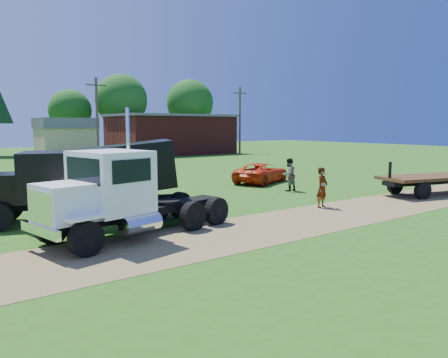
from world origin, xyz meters
TOP-DOWN VIEW (x-y plane):
  - ground at (0.00, 0.00)m, footprint 140.00×140.00m
  - dirt_track at (0.00, 0.00)m, footprint 120.00×4.20m
  - white_semi_tractor at (-5.85, 1.70)m, footprint 7.61×3.82m
  - black_dump_truck at (-5.52, 5.08)m, footprint 7.62×4.68m
  - orange_pickup at (7.96, 9.92)m, footprint 5.30×3.88m
  - flatbed_trailer at (12.87, 0.19)m, footprint 7.90×4.17m
  - spectator_a at (4.26, 1.40)m, footprint 0.78×0.60m
  - spectator_b at (6.75, 6.11)m, footprint 0.97×0.78m
  - brick_building at (18.00, 40.00)m, footprint 15.40×10.40m
  - tan_shed at (4.00, 40.00)m, footprint 6.20×5.40m
  - utility_poles at (6.00, 35.00)m, footprint 42.20×0.28m
  - tree_row at (4.56, 50.03)m, footprint 56.51×14.63m

SIDE VIEW (x-z plane):
  - ground at x=0.00m, z-range 0.00..0.00m
  - dirt_track at x=0.00m, z-range 0.00..0.01m
  - orange_pickup at x=7.96m, z-range 0.00..1.34m
  - flatbed_trailer at x=12.87m, z-range -0.14..1.80m
  - spectator_a at x=4.26m, z-range 0.00..1.90m
  - spectator_b at x=6.75m, z-range 0.00..1.93m
  - white_semi_tractor at x=-5.85m, z-range -0.71..3.78m
  - black_dump_truck at x=-5.52m, z-range 0.16..3.44m
  - tan_shed at x=4.00m, z-range 0.07..4.77m
  - brick_building at x=18.00m, z-range 0.01..5.31m
  - utility_poles at x=6.00m, z-range 0.21..9.21m
  - tree_row at x=4.56m, z-range 1.18..12.91m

